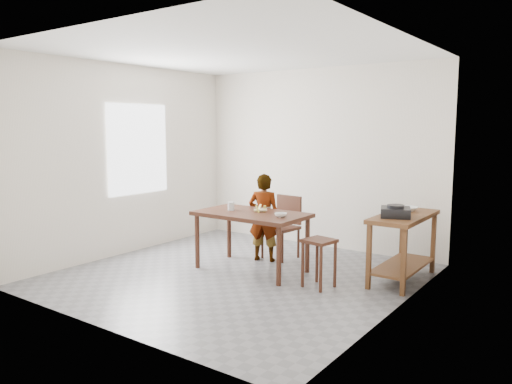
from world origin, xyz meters
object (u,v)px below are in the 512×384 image
Objects in this scene: prep_counter at (403,248)px; stool at (319,263)px; child at (264,217)px; dining_table at (251,241)px; dining_chair at (280,228)px.

prep_counter is 2.14× the size of stool.
child is (-1.85, -0.23, 0.20)m from prep_counter.
prep_counter reaches higher than stool.
dining_table is 1.62× the size of dining_chair.
prep_counter is at bearing 5.76° from dining_chair.
child is at bearing 105.80° from dining_table.
prep_counter is (1.72, 0.70, 0.03)m from dining_table.
stool is at bearing 135.19° from child.
dining_table is at bearing -157.85° from prep_counter.
dining_table is at bearing 87.42° from child.
child is at bearing -109.16° from dining_chair.
dining_chair reaches higher than prep_counter.
dining_chair is (0.11, 0.24, -0.17)m from child.
child is 2.14× the size of stool.
prep_counter is at bearing 168.58° from child.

